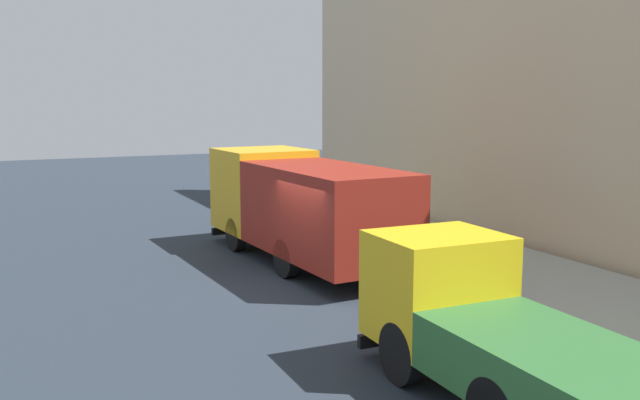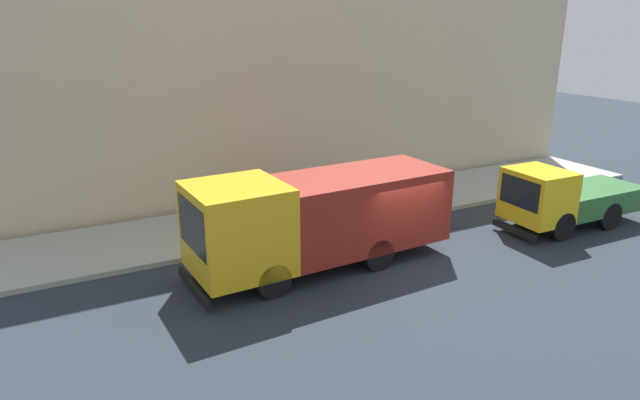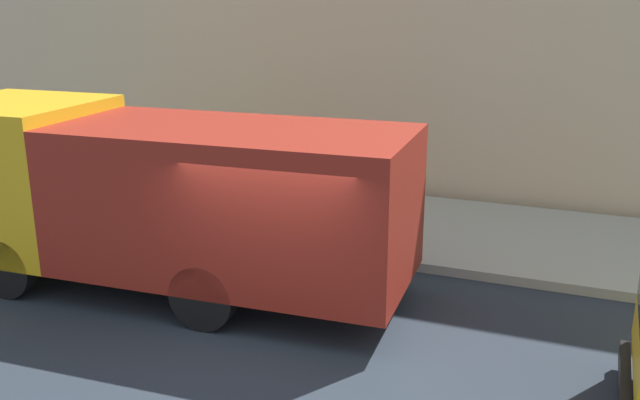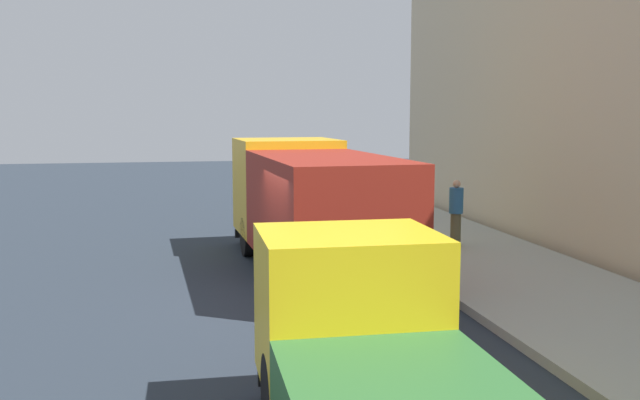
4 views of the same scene
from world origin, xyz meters
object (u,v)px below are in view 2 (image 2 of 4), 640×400
large_utility_truck (319,216)px  traffic_cone_orange (213,237)px  pedestrian_walking (231,201)px  small_flatbed_truck (564,198)px

large_utility_truck → traffic_cone_orange: large_utility_truck is taller
large_utility_truck → pedestrian_walking: large_utility_truck is taller
small_flatbed_truck → traffic_cone_orange: (3.74, 11.90, -0.66)m
large_utility_truck → small_flatbed_truck: size_ratio=1.47×
small_flatbed_truck → pedestrian_walking: (5.25, 10.76, -0.02)m
large_utility_truck → pedestrian_walking: bearing=15.7°
large_utility_truck → traffic_cone_orange: bearing=40.8°
pedestrian_walking → traffic_cone_orange: bearing=-129.4°
large_utility_truck → pedestrian_walking: size_ratio=4.71×
large_utility_truck → small_flatbed_truck: large_utility_truck is taller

